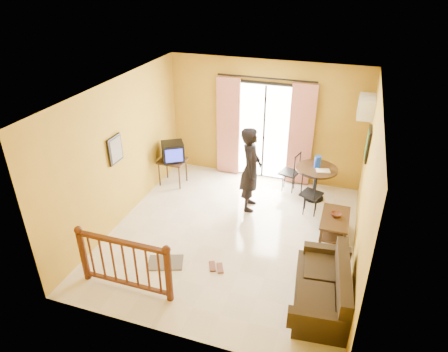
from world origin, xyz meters
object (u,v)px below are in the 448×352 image
(coffee_table, at_px, (335,223))
(standing_person, at_px, (251,169))
(dining_table, at_px, (316,175))
(sofa, at_px, (324,290))
(television, at_px, (173,152))

(coffee_table, bearing_deg, standing_person, 165.98)
(coffee_table, height_order, standing_person, standing_person)
(dining_table, height_order, sofa, sofa)
(television, height_order, sofa, television)
(standing_person, bearing_deg, dining_table, -66.43)
(coffee_table, xyz_separation_m, standing_person, (-1.78, 0.44, 0.63))
(television, height_order, coffee_table, television)
(dining_table, height_order, coffee_table, dining_table)
(sofa, bearing_deg, television, 137.75)
(television, relative_size, standing_person, 0.35)
(dining_table, xyz_separation_m, coffee_table, (0.53, -1.24, -0.32))
(sofa, bearing_deg, standing_person, 121.83)
(dining_table, bearing_deg, coffee_table, -66.88)
(sofa, bearing_deg, coffee_table, 84.05)
(sofa, bearing_deg, dining_table, 93.77)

